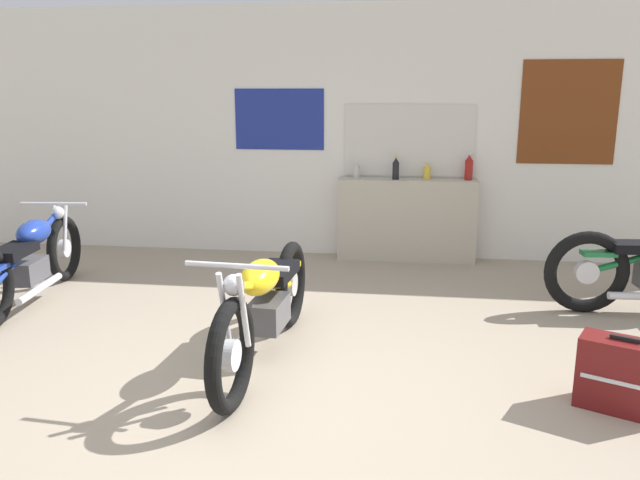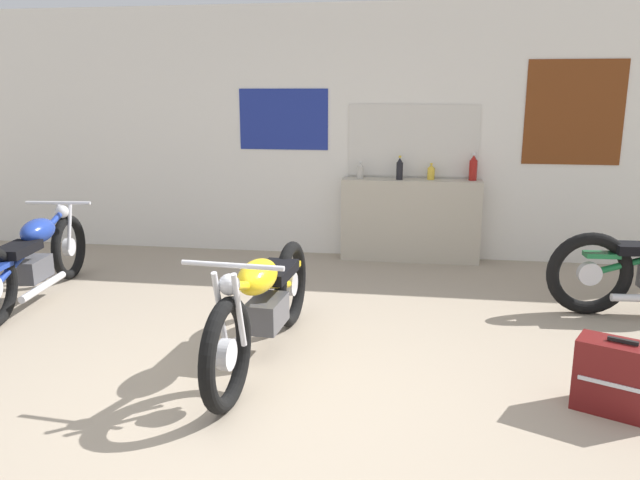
% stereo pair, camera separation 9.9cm
% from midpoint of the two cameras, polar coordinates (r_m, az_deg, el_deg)
% --- Properties ---
extents(ground_plane, '(24.00, 24.00, 0.00)m').
position_cam_midpoint_polar(ground_plane, '(3.90, -3.90, -14.98)').
color(ground_plane, gray).
extents(wall_back, '(10.00, 0.07, 2.80)m').
position_cam_midpoint_polar(wall_back, '(7.14, 2.81, 9.73)').
color(wall_back, silver).
rests_on(wall_back, ground_plane).
extents(sill_counter, '(1.53, 0.28, 0.91)m').
position_cam_midpoint_polar(sill_counter, '(7.04, 8.65, 1.79)').
color(sill_counter, '#B7AD99').
rests_on(sill_counter, ground_plane).
extents(bottle_leftmost, '(0.07, 0.07, 0.19)m').
position_cam_midpoint_polar(bottle_leftmost, '(6.99, 4.10, 6.32)').
color(bottle_leftmost, '#B7B2A8').
rests_on(bottle_leftmost, sill_counter).
extents(bottle_left_center, '(0.07, 0.07, 0.26)m').
position_cam_midpoint_polar(bottle_left_center, '(6.94, 7.70, 6.45)').
color(bottle_left_center, black).
rests_on(bottle_left_center, sill_counter).
extents(bottle_center, '(0.08, 0.08, 0.18)m').
position_cam_midpoint_polar(bottle_center, '(7.00, 10.52, 6.10)').
color(bottle_center, gold).
rests_on(bottle_center, sill_counter).
extents(bottle_right_center, '(0.09, 0.09, 0.30)m').
position_cam_midpoint_polar(bottle_right_center, '(7.03, 14.22, 6.39)').
color(bottle_right_center, maroon).
rests_on(bottle_right_center, sill_counter).
extents(motorcycle_blue, '(0.64, 2.01, 0.82)m').
position_cam_midpoint_polar(motorcycle_blue, '(6.16, -24.21, -1.45)').
color(motorcycle_blue, black).
rests_on(motorcycle_blue, ground_plane).
extents(motorcycle_yellow, '(0.64, 2.12, 0.87)m').
position_cam_midpoint_polar(motorcycle_yellow, '(4.37, -4.57, -5.85)').
color(motorcycle_yellow, black).
rests_on(motorcycle_yellow, ground_plane).
extents(hard_case_darkred, '(0.53, 0.41, 0.46)m').
position_cam_midpoint_polar(hard_case_darkred, '(4.15, 26.26, -11.25)').
color(hard_case_darkred, maroon).
rests_on(hard_case_darkred, ground_plane).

